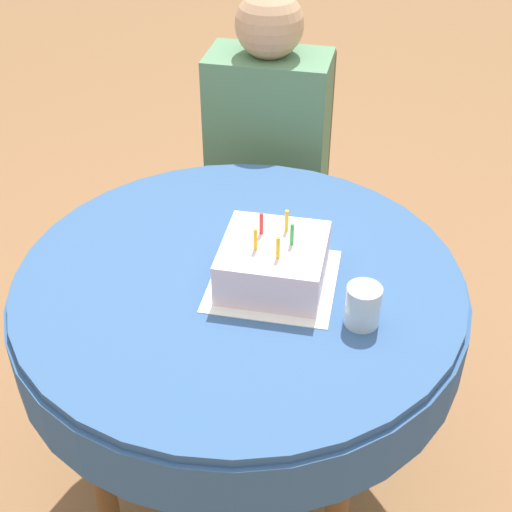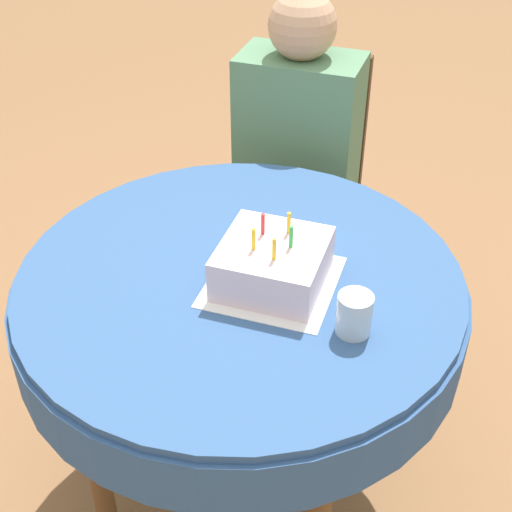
% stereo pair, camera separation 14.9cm
% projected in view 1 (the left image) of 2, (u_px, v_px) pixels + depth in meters
% --- Properties ---
extents(ground_plane, '(12.00, 12.00, 0.00)m').
position_uv_depth(ground_plane, '(243.00, 484.00, 1.97)').
color(ground_plane, '#8C603D').
extents(dining_table, '(0.98, 0.98, 0.74)m').
position_uv_depth(dining_table, '(239.00, 307.00, 1.58)').
color(dining_table, '#335689').
rests_on(dining_table, ground_plane).
extents(chair, '(0.38, 0.38, 0.91)m').
position_uv_depth(chair, '(272.00, 187.00, 2.29)').
color(chair, '#4C331E').
rests_on(chair, ground_plane).
extents(person, '(0.35, 0.30, 1.14)m').
position_uv_depth(person, '(267.00, 148.00, 2.11)').
color(person, tan).
rests_on(person, ground_plane).
extents(napkin, '(0.26, 0.26, 0.00)m').
position_uv_depth(napkin, '(273.00, 280.00, 1.51)').
color(napkin, white).
rests_on(napkin, dining_table).
extents(birthday_cake, '(0.21, 0.21, 0.14)m').
position_uv_depth(birthday_cake, '(274.00, 262.00, 1.48)').
color(birthday_cake, silver).
rests_on(birthday_cake, dining_table).
extents(drinking_glass, '(0.07, 0.07, 0.09)m').
position_uv_depth(drinking_glass, '(363.00, 306.00, 1.38)').
color(drinking_glass, silver).
rests_on(drinking_glass, dining_table).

